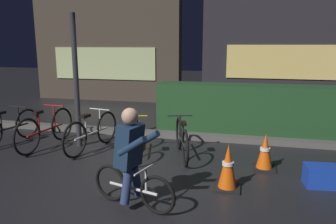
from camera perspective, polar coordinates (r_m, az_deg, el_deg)
name	(u,v)px	position (r m, az deg, el deg)	size (l,w,h in m)	color
ground_plane	(146,178)	(5.04, -3.88, -11.32)	(40.00, 40.00, 0.00)	black
sidewalk_curb	(176,135)	(7.04, 1.47, -4.04)	(12.00, 0.24, 0.12)	#56544F
hedge_row	(263,109)	(7.67, 16.21, 0.50)	(4.80, 0.70, 1.08)	#214723
storefront_left	(107,47)	(11.95, -10.63, 11.03)	(5.30, 0.54, 3.75)	#42382D
storefront_right	(288,39)	(11.69, 20.11, 11.89)	(5.53, 0.54, 4.31)	#262328
street_post	(76,82)	(6.48, -15.70, 5.08)	(0.10, 0.10, 2.54)	#2D2D33
parked_bike_leftmost	(9,128)	(7.31, -25.95, -2.47)	(0.46, 1.54, 0.72)	black
parked_bike_left_mid	(46,129)	(6.78, -20.50, -2.82)	(0.46, 1.70, 0.79)	black
parked_bike_center_left	(92,132)	(6.34, -13.11, -3.49)	(0.46, 1.61, 0.75)	black
parked_bike_center_right	(134,139)	(5.89, -5.93, -4.65)	(0.49, 1.47, 0.69)	black
parked_bike_right_mid	(182,139)	(5.82, 2.40, -4.75)	(0.56, 1.47, 0.71)	black
traffic_cone_near	(228,167)	(4.64, 10.38, -9.46)	(0.36, 0.36, 0.65)	black
traffic_cone_far	(265,152)	(5.48, 16.52, -6.74)	(0.36, 0.36, 0.59)	black
blue_crate	(321,176)	(5.18, 25.12, -10.04)	(0.44, 0.32, 0.30)	#193DB7
cyclist	(132,158)	(4.02, -6.32, -7.89)	(1.15, 0.62, 1.25)	black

